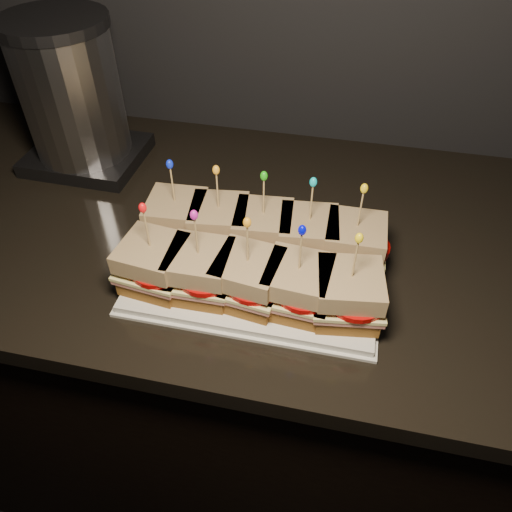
# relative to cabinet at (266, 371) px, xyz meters

# --- Properties ---
(cabinet) EXTENTS (2.12, 0.71, 0.91)m
(cabinet) POSITION_rel_cabinet_xyz_m (0.00, 0.00, 0.00)
(cabinet) COLOR black
(cabinet) RESTS_ON ground
(granite_slab) EXTENTS (2.16, 0.75, 0.04)m
(granite_slab) POSITION_rel_cabinet_xyz_m (0.00, 0.00, 0.48)
(granite_slab) COLOR black
(granite_slab) RESTS_ON cabinet
(platter) EXTENTS (0.42, 0.26, 0.02)m
(platter) POSITION_rel_cabinet_xyz_m (0.00, -0.14, 0.50)
(platter) COLOR silver
(platter) RESTS_ON granite_slab
(platter_rim) EXTENTS (0.43, 0.27, 0.01)m
(platter_rim) POSITION_rel_cabinet_xyz_m (0.00, -0.14, 0.50)
(platter_rim) COLOR silver
(platter_rim) RESTS_ON granite_slab
(sandwich_0_bread_bot) EXTENTS (0.10, 0.10, 0.03)m
(sandwich_0_bread_bot) POSITION_rel_cabinet_xyz_m (-0.15, -0.08, 0.53)
(sandwich_0_bread_bot) COLOR brown
(sandwich_0_bread_bot) RESTS_ON platter
(sandwich_0_ham) EXTENTS (0.11, 0.11, 0.01)m
(sandwich_0_ham) POSITION_rel_cabinet_xyz_m (-0.15, -0.08, 0.54)
(sandwich_0_ham) COLOR #CB7269
(sandwich_0_ham) RESTS_ON sandwich_0_bread_bot
(sandwich_0_cheese) EXTENTS (0.11, 0.11, 0.01)m
(sandwich_0_cheese) POSITION_rel_cabinet_xyz_m (-0.15, -0.08, 0.55)
(sandwich_0_cheese) COLOR #F3EA91
(sandwich_0_cheese) RESTS_ON sandwich_0_ham
(sandwich_0_tomato) EXTENTS (0.10, 0.10, 0.01)m
(sandwich_0_tomato) POSITION_rel_cabinet_xyz_m (-0.14, -0.09, 0.56)
(sandwich_0_tomato) COLOR #AF0806
(sandwich_0_tomato) RESTS_ON sandwich_0_cheese
(sandwich_0_bread_top) EXTENTS (0.10, 0.10, 0.03)m
(sandwich_0_bread_top) POSITION_rel_cabinet_xyz_m (-0.15, -0.08, 0.58)
(sandwich_0_bread_top) COLOR #603411
(sandwich_0_bread_top) RESTS_ON sandwich_0_tomato
(sandwich_0_pick) EXTENTS (0.00, 0.00, 0.09)m
(sandwich_0_pick) POSITION_rel_cabinet_xyz_m (-0.15, -0.08, 0.62)
(sandwich_0_pick) COLOR tan
(sandwich_0_pick) RESTS_ON sandwich_0_bread_top
(sandwich_0_frill) EXTENTS (0.01, 0.01, 0.02)m
(sandwich_0_frill) POSITION_rel_cabinet_xyz_m (-0.15, -0.08, 0.67)
(sandwich_0_frill) COLOR #0E25E3
(sandwich_0_frill) RESTS_ON sandwich_0_pick
(sandwich_1_bread_bot) EXTENTS (0.11, 0.11, 0.03)m
(sandwich_1_bread_bot) POSITION_rel_cabinet_xyz_m (-0.07, -0.08, 0.53)
(sandwich_1_bread_bot) COLOR brown
(sandwich_1_bread_bot) RESTS_ON platter
(sandwich_1_ham) EXTENTS (0.12, 0.11, 0.01)m
(sandwich_1_ham) POSITION_rel_cabinet_xyz_m (-0.07, -0.08, 0.54)
(sandwich_1_ham) COLOR #CB7269
(sandwich_1_ham) RESTS_ON sandwich_1_bread_bot
(sandwich_1_cheese) EXTENTS (0.12, 0.12, 0.01)m
(sandwich_1_cheese) POSITION_rel_cabinet_xyz_m (-0.07, -0.08, 0.55)
(sandwich_1_cheese) COLOR #F3EA91
(sandwich_1_cheese) RESTS_ON sandwich_1_ham
(sandwich_1_tomato) EXTENTS (0.10, 0.10, 0.01)m
(sandwich_1_tomato) POSITION_rel_cabinet_xyz_m (-0.06, -0.09, 0.56)
(sandwich_1_tomato) COLOR #AF0806
(sandwich_1_tomato) RESTS_ON sandwich_1_cheese
(sandwich_1_bread_top) EXTENTS (0.11, 0.11, 0.03)m
(sandwich_1_bread_top) POSITION_rel_cabinet_xyz_m (-0.07, -0.08, 0.58)
(sandwich_1_bread_top) COLOR #603411
(sandwich_1_bread_top) RESTS_ON sandwich_1_tomato
(sandwich_1_pick) EXTENTS (0.00, 0.00, 0.09)m
(sandwich_1_pick) POSITION_rel_cabinet_xyz_m (-0.07, -0.08, 0.62)
(sandwich_1_pick) COLOR tan
(sandwich_1_pick) RESTS_ON sandwich_1_bread_top
(sandwich_1_frill) EXTENTS (0.01, 0.01, 0.02)m
(sandwich_1_frill) POSITION_rel_cabinet_xyz_m (-0.07, -0.08, 0.67)
(sandwich_1_frill) COLOR orange
(sandwich_1_frill) RESTS_ON sandwich_1_pick
(sandwich_2_bread_bot) EXTENTS (0.10, 0.10, 0.03)m
(sandwich_2_bread_bot) POSITION_rel_cabinet_xyz_m (0.00, -0.08, 0.53)
(sandwich_2_bread_bot) COLOR brown
(sandwich_2_bread_bot) RESTS_ON platter
(sandwich_2_ham) EXTENTS (0.11, 0.11, 0.01)m
(sandwich_2_ham) POSITION_rel_cabinet_xyz_m (0.00, -0.08, 0.54)
(sandwich_2_ham) COLOR #CB7269
(sandwich_2_ham) RESTS_ON sandwich_2_bread_bot
(sandwich_2_cheese) EXTENTS (0.12, 0.11, 0.01)m
(sandwich_2_cheese) POSITION_rel_cabinet_xyz_m (0.00, -0.08, 0.55)
(sandwich_2_cheese) COLOR #F3EA91
(sandwich_2_cheese) RESTS_ON sandwich_2_ham
(sandwich_2_tomato) EXTENTS (0.10, 0.10, 0.01)m
(sandwich_2_tomato) POSITION_rel_cabinet_xyz_m (0.02, -0.09, 0.56)
(sandwich_2_tomato) COLOR #AF0806
(sandwich_2_tomato) RESTS_ON sandwich_2_cheese
(sandwich_2_bread_top) EXTENTS (0.11, 0.11, 0.03)m
(sandwich_2_bread_top) POSITION_rel_cabinet_xyz_m (0.00, -0.08, 0.58)
(sandwich_2_bread_top) COLOR #603411
(sandwich_2_bread_top) RESTS_ON sandwich_2_tomato
(sandwich_2_pick) EXTENTS (0.00, 0.00, 0.09)m
(sandwich_2_pick) POSITION_rel_cabinet_xyz_m (0.00, -0.08, 0.62)
(sandwich_2_pick) COLOR tan
(sandwich_2_pick) RESTS_ON sandwich_2_bread_top
(sandwich_2_frill) EXTENTS (0.01, 0.01, 0.02)m
(sandwich_2_frill) POSITION_rel_cabinet_xyz_m (0.00, -0.08, 0.67)
(sandwich_2_frill) COLOR #1CAC11
(sandwich_2_frill) RESTS_ON sandwich_2_pick
(sandwich_3_bread_bot) EXTENTS (0.11, 0.11, 0.03)m
(sandwich_3_bread_bot) POSITION_rel_cabinet_xyz_m (0.08, -0.08, 0.53)
(sandwich_3_bread_bot) COLOR brown
(sandwich_3_bread_bot) RESTS_ON platter
(sandwich_3_ham) EXTENTS (0.12, 0.11, 0.01)m
(sandwich_3_ham) POSITION_rel_cabinet_xyz_m (0.08, -0.08, 0.54)
(sandwich_3_ham) COLOR #CB7269
(sandwich_3_ham) RESTS_ON sandwich_3_bread_bot
(sandwich_3_cheese) EXTENTS (0.12, 0.12, 0.01)m
(sandwich_3_cheese) POSITION_rel_cabinet_xyz_m (0.08, -0.08, 0.55)
(sandwich_3_cheese) COLOR #F3EA91
(sandwich_3_cheese) RESTS_ON sandwich_3_ham
(sandwich_3_tomato) EXTENTS (0.10, 0.10, 0.01)m
(sandwich_3_tomato) POSITION_rel_cabinet_xyz_m (0.10, -0.09, 0.56)
(sandwich_3_tomato) COLOR #AF0806
(sandwich_3_tomato) RESTS_ON sandwich_3_cheese
(sandwich_3_bread_top) EXTENTS (0.11, 0.11, 0.03)m
(sandwich_3_bread_top) POSITION_rel_cabinet_xyz_m (0.08, -0.08, 0.58)
(sandwich_3_bread_top) COLOR #603411
(sandwich_3_bread_top) RESTS_ON sandwich_3_tomato
(sandwich_3_pick) EXTENTS (0.00, 0.00, 0.09)m
(sandwich_3_pick) POSITION_rel_cabinet_xyz_m (0.08, -0.08, 0.62)
(sandwich_3_pick) COLOR tan
(sandwich_3_pick) RESTS_ON sandwich_3_bread_top
(sandwich_3_frill) EXTENTS (0.01, 0.01, 0.02)m
(sandwich_3_frill) POSITION_rel_cabinet_xyz_m (0.08, -0.08, 0.67)
(sandwich_3_frill) COLOR #0BB0BA
(sandwich_3_frill) RESTS_ON sandwich_3_pick
(sandwich_4_bread_bot) EXTENTS (0.10, 0.10, 0.03)m
(sandwich_4_bread_bot) POSITION_rel_cabinet_xyz_m (0.16, -0.08, 0.53)
(sandwich_4_bread_bot) COLOR brown
(sandwich_4_bread_bot) RESTS_ON platter
(sandwich_4_ham) EXTENTS (0.11, 0.10, 0.01)m
(sandwich_4_ham) POSITION_rel_cabinet_xyz_m (0.16, -0.08, 0.54)
(sandwich_4_ham) COLOR #CB7269
(sandwich_4_ham) RESTS_ON sandwich_4_bread_bot
(sandwich_4_cheese) EXTENTS (0.11, 0.10, 0.01)m
(sandwich_4_cheese) POSITION_rel_cabinet_xyz_m (0.16, -0.08, 0.55)
(sandwich_4_cheese) COLOR #F3EA91
(sandwich_4_cheese) RESTS_ON sandwich_4_ham
(sandwich_4_tomato) EXTENTS (0.10, 0.10, 0.01)m
(sandwich_4_tomato) POSITION_rel_cabinet_xyz_m (0.18, -0.09, 0.56)
(sandwich_4_tomato) COLOR #AF0806
(sandwich_4_tomato) RESTS_ON sandwich_4_cheese
(sandwich_4_bread_top) EXTENTS (0.10, 0.10, 0.03)m
(sandwich_4_bread_top) POSITION_rel_cabinet_xyz_m (0.16, -0.08, 0.58)
(sandwich_4_bread_top) COLOR #603411
(sandwich_4_bread_top) RESTS_ON sandwich_4_tomato
(sandwich_4_pick) EXTENTS (0.00, 0.00, 0.09)m
(sandwich_4_pick) POSITION_rel_cabinet_xyz_m (0.16, -0.08, 0.62)
(sandwich_4_pick) COLOR tan
(sandwich_4_pick) RESTS_ON sandwich_4_bread_top
(sandwich_4_frill) EXTENTS (0.01, 0.01, 0.02)m
(sandwich_4_frill) POSITION_rel_cabinet_xyz_m (0.16, -0.08, 0.67)
(sandwich_4_frill) COLOR yellow
(sandwich_4_frill) RESTS_ON sandwich_4_pick
(sandwich_5_bread_bot) EXTENTS (0.11, 0.11, 0.03)m
(sandwich_5_bread_bot) POSITION_rel_cabinet_xyz_m (-0.15, -0.20, 0.53)
(sandwich_5_bread_bot) COLOR brown
(sandwich_5_bread_bot) RESTS_ON platter
(sandwich_5_ham) EXTENTS (0.12, 0.11, 0.01)m
(sandwich_5_ham) POSITION_rel_cabinet_xyz_m (-0.15, -0.20, 0.54)
(sandwich_5_ham) COLOR #CB7269
(sandwich_5_ham) RESTS_ON sandwich_5_bread_bot
(sandwich_5_cheese) EXTENTS (0.12, 0.12, 0.01)m
(sandwich_5_cheese) POSITION_rel_cabinet_xyz_m (-0.15, -0.20, 0.55)
(sandwich_5_cheese) COLOR #F3EA91
(sandwich_5_cheese) RESTS_ON sandwich_5_ham
(sandwich_5_tomato) EXTENTS (0.10, 0.10, 0.01)m
(sandwich_5_tomato) POSITION_rel_cabinet_xyz_m (-0.14, -0.21, 0.56)
(sandwich_5_tomato) COLOR #AF0806
(sandwich_5_tomato) RESTS_ON sandwich_5_cheese
(sandwich_5_bread_top) EXTENTS (0.11, 0.11, 0.03)m
(sandwich_5_bread_top) POSITION_rel_cabinet_xyz_m (-0.15, -0.20, 0.58)
(sandwich_5_bread_top) COLOR #603411
(sandwich_5_bread_top) RESTS_ON sandwich_5_tomato
(sandwich_5_pick) EXTENTS (0.00, 0.00, 0.09)m
(sandwich_5_pick) POSITION_rel_cabinet_xyz_m (-0.15, -0.20, 0.62)
(sandwich_5_pick) COLOR tan
(sandwich_5_pick) RESTS_ON sandwich_5_bread_top
(sandwich_5_frill) EXTENTS (0.01, 0.01, 0.02)m
(sandwich_5_frill) POSITION_rel_cabinet_xyz_m (-0.15, -0.20, 0.67)
(sandwich_5_frill) COLOR red
(sandwich_5_frill) RESTS_ON sandwich_5_pick
(sandwich_6_bread_bot) EXTENTS (0.10, 0.10, 0.03)m
(sandwich_6_bread_bot) POSITION_rel_cabinet_xyz_m (-0.07, -0.20, 0.53)
(sandwich_6_bread_bot) COLOR brown
(sandwich_6_bread_bot) RESTS_ON platter
(sandwich_6_ham) EXTENTS (0.11, 0.10, 0.01)m
(sandwich_6_ham) POSITION_rel_cabinet_xyz_m (-0.07, -0.20, 0.54)
(sandwich_6_ham) COLOR #CB7269
(sandwich_6_ham) RESTS_ON sandwich_6_bread_bot
(sandwich_6_cheese) EXTENTS (0.11, 0.10, 0.01)m
(sandwich_6_cheese) POSITION_rel_cabinet_xyz_m (-0.07, -0.20, 0.55)
(sandwich_6_cheese) COLOR #F3EA91
(sandwich_6_cheese) RESTS_ON sandwich_6_ham
(sandwich_6_tomato) EXTENTS (0.10, 0.10, 0.01)m
(sandwich_6_tomato) POSITION_rel_cabinet_xyz_m (-0.06, -0.21, 0.56)
(sandwich_6_tomato) COLOR #AF0806
(sandwich_6_tomato) RESTS_ON sandwich_6_cheese
(sandwich_6_bread_top) EXTENTS (0.10, 0.10, 0.03)m
(sandwich_6_bread_top) POSITION_rel_cabinet_xyz_m (-0.07, -0.20, 0.58)
(sandwich_6_bread_top) COLOR #603411
(sandwich_6_bread_top) RESTS_ON sandwich_6_tomato
(sandwich_6_pick) EXTENTS (0.00, 0.00, 0.09)m
(sandwich_6_pick) POSITION_rel_cabinet_xyz_m (-0.07, -0.20, 0.62)
(sandwich_6_pick) COLOR tan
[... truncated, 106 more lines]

